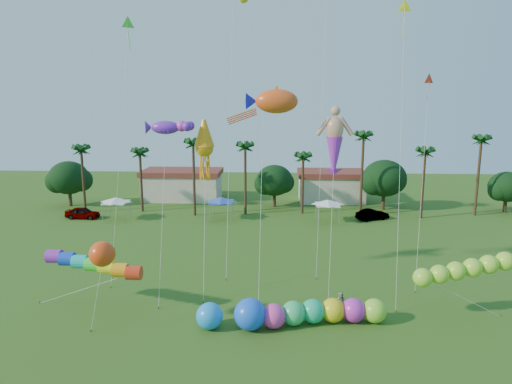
{
  "coord_description": "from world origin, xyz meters",
  "views": [
    {
      "loc": [
        1.63,
        -22.28,
        15.25
      ],
      "look_at": [
        0.0,
        10.0,
        9.0
      ],
      "focal_mm": 32.0,
      "sensor_mm": 36.0,
      "label": 1
    }
  ],
  "objects_px": {
    "car_a": "(83,213)",
    "blue_ball": "(209,316)",
    "car_b": "(372,215)",
    "caterpillar_inflatable": "(305,313)",
    "spectator_b": "(341,303)"
  },
  "relations": [
    {
      "from": "caterpillar_inflatable",
      "to": "car_b",
      "type": "bearing_deg",
      "value": 60.08
    },
    {
      "from": "caterpillar_inflatable",
      "to": "blue_ball",
      "type": "bearing_deg",
      "value": 176.89
    },
    {
      "from": "car_b",
      "to": "spectator_b",
      "type": "bearing_deg",
      "value": 141.07
    },
    {
      "from": "car_a",
      "to": "caterpillar_inflatable",
      "type": "xyz_separation_m",
      "value": [
        28.41,
        -28.92,
        0.15
      ]
    },
    {
      "from": "car_b",
      "to": "caterpillar_inflatable",
      "type": "distance_m",
      "value": 31.98
    },
    {
      "from": "car_a",
      "to": "caterpillar_inflatable",
      "type": "relative_size",
      "value": 0.42
    },
    {
      "from": "car_a",
      "to": "blue_ball",
      "type": "relative_size",
      "value": 2.44
    },
    {
      "from": "spectator_b",
      "to": "caterpillar_inflatable",
      "type": "distance_m",
      "value": 3.42
    },
    {
      "from": "car_a",
      "to": "blue_ball",
      "type": "distance_m",
      "value": 36.91
    },
    {
      "from": "car_a",
      "to": "spectator_b",
      "type": "bearing_deg",
      "value": -127.25
    },
    {
      "from": "car_a",
      "to": "car_b",
      "type": "xyz_separation_m",
      "value": [
        39.04,
        1.24,
        -0.05
      ]
    },
    {
      "from": "car_b",
      "to": "blue_ball",
      "type": "xyz_separation_m",
      "value": [
        -17.24,
        -31.02,
        0.2
      ]
    },
    {
      "from": "car_a",
      "to": "caterpillar_inflatable",
      "type": "height_order",
      "value": "caterpillar_inflatable"
    },
    {
      "from": "spectator_b",
      "to": "blue_ball",
      "type": "height_order",
      "value": "blue_ball"
    },
    {
      "from": "caterpillar_inflatable",
      "to": "spectator_b",
      "type": "bearing_deg",
      "value": 25.66
    }
  ]
}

